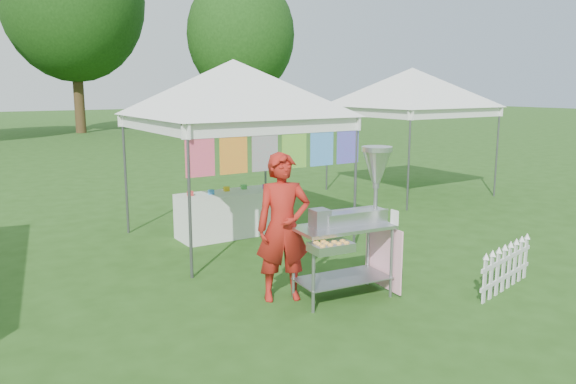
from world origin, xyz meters
TOP-DOWN VIEW (x-y plane):
  - ground at (0.00, 0.00)m, footprint 120.00×120.00m
  - canopy_main at (0.00, 3.49)m, footprint 4.24×4.24m
  - canopy_right at (5.50, 5.00)m, footprint 4.24×4.24m
  - tree_mid at (3.00, 28.00)m, footprint 7.60×7.60m
  - tree_right at (10.00, 22.00)m, footprint 5.60×5.60m
  - donut_cart at (0.05, 0.37)m, footprint 1.40×0.87m
  - vendor at (-0.78, 0.76)m, footprint 0.77×0.63m
  - picket_fence at (1.78, -0.52)m, footprint 1.41×0.36m
  - display_table at (0.03, 3.78)m, footprint 1.80×0.70m

SIDE VIEW (x-z plane):
  - ground at x=0.00m, z-range 0.00..0.00m
  - picket_fence at x=1.78m, z-range 0.01..0.57m
  - display_table at x=0.03m, z-range 0.00..0.77m
  - vendor at x=-0.78m, z-range 0.00..1.80m
  - donut_cart at x=0.05m, z-range 0.16..2.01m
  - canopy_main at x=0.00m, z-range 1.26..4.71m
  - canopy_right at x=5.50m, z-range 1.27..4.72m
  - tree_right at x=10.00m, z-range 0.97..9.39m
  - tree_mid at x=3.00m, z-range 1.38..12.90m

